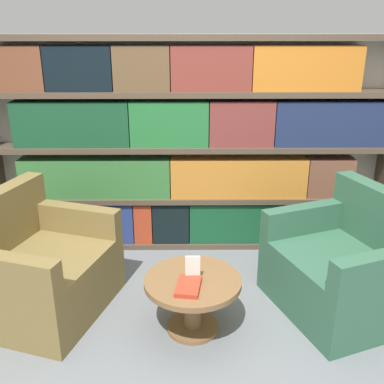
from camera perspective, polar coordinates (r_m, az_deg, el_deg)
name	(u,v)px	position (r m, az deg, el deg)	size (l,w,h in m)	color
ground_plane	(192,341)	(3.20, -0.04, -18.39)	(14.00, 14.00, 0.00)	slate
bookshelf	(186,148)	(4.07, -0.73, 5.65)	(3.59, 0.30, 1.92)	silver
armchair_left	(40,271)	(3.51, -18.69, -9.51)	(1.06, 1.15, 0.89)	olive
armchair_right	(343,270)	(3.53, 18.66, -9.33)	(1.09, 1.17, 0.89)	#336047
coffee_table	(193,293)	(3.13, 0.09, -12.76)	(0.66, 0.66, 0.40)	brown
table_sign	(193,269)	(3.03, 0.09, -9.78)	(0.10, 0.06, 0.17)	black
stray_book	(188,286)	(2.96, -0.48, -11.89)	(0.18, 0.26, 0.03)	#B73823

